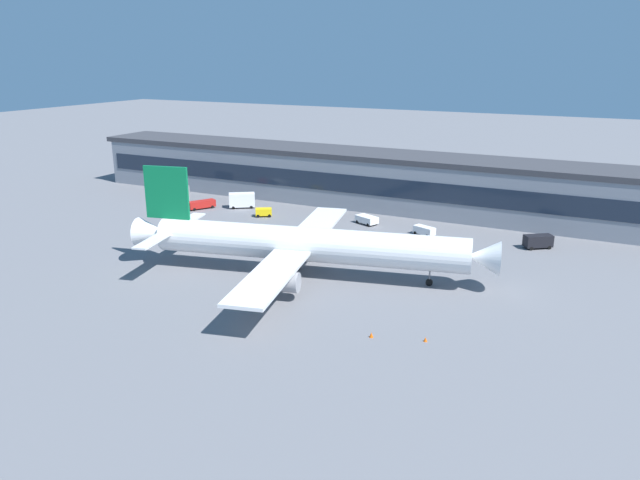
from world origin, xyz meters
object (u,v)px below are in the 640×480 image
pushback_tractor (367,219)px  traffic_cone_1 (425,339)px  catering_truck (175,193)px  stair_truck (242,200)px  baggage_tug (263,212)px  airliner (304,244)px  belt_loader (201,204)px  traffic_cone_0 (371,335)px  crew_van (539,241)px  follow_me_car (424,230)px

pushback_tractor → traffic_cone_1: 55.86m
catering_truck → traffic_cone_1: size_ratio=12.66×
stair_truck → baggage_tug: size_ratio=1.53×
airliner → belt_loader: airliner is taller
traffic_cone_0 → traffic_cone_1: size_ratio=1.15×
pushback_tractor → baggage_tug: 23.63m
pushback_tractor → crew_van: 35.21m
pushback_tractor → baggage_tug: bearing=-169.0°
pushback_tractor → traffic_cone_1: size_ratio=9.15×
follow_me_car → crew_van: bearing=3.8°
follow_me_car → belt_loader: (-53.40, -2.30, 0.06)m
airliner → traffic_cone_0: airliner is taller
crew_van → follow_me_car: crew_van is taller
pushback_tractor → crew_van: crew_van is taller
pushback_tractor → crew_van: size_ratio=0.99×
catering_truck → belt_loader: catering_truck is taller
crew_van → traffic_cone_0: bearing=-105.8°
follow_me_car → baggage_tug: 36.68m
pushback_tractor → traffic_cone_0: size_ratio=7.96×
crew_van → traffic_cone_1: size_ratio=9.24×
traffic_cone_0 → traffic_cone_1: 6.88m
airliner → catering_truck: airliner is taller
airliner → crew_van: size_ratio=10.97×
traffic_cone_0 → traffic_cone_1: traffic_cone_0 is taller
catering_truck → follow_me_car: (63.20, -0.17, -1.20)m
airliner → pushback_tractor: 34.17m
follow_me_car → traffic_cone_1: (14.49, -45.61, -0.79)m
catering_truck → traffic_cone_0: (71.09, -47.75, -1.95)m
pushback_tractor → traffic_cone_0: bearing=-67.0°
stair_truck → belt_loader: bearing=-147.4°
crew_van → catering_truck: bearing=-179.2°
crew_van → stair_truck: 67.02m
pushback_tractor → follow_me_car: 13.72m
pushback_tractor → stair_truck: 31.84m
catering_truck → pushback_tractor: bearing=3.0°
traffic_cone_1 → follow_me_car: bearing=107.6°
baggage_tug → airliner: bearing=-48.5°
airliner → traffic_cone_1: 29.59m
traffic_cone_0 → follow_me_car: bearing=99.4°
traffic_cone_1 → belt_loader: bearing=147.5°
airliner → traffic_cone_1: (25.25, -14.57, -5.03)m
catering_truck → crew_van: bearing=0.8°
crew_van → belt_loader: 75.23m
stair_truck → traffic_cone_0: bearing=-43.5°
pushback_tractor → follow_me_car: bearing=-11.6°
catering_truck → traffic_cone_0: catering_truck is taller
stair_truck → baggage_tug: stair_truck is taller
crew_van → traffic_cone_0: (-13.84, -49.00, -1.12)m
catering_truck → traffic_cone_1: bearing=-30.5°
follow_me_car → stair_truck: bearing=176.3°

